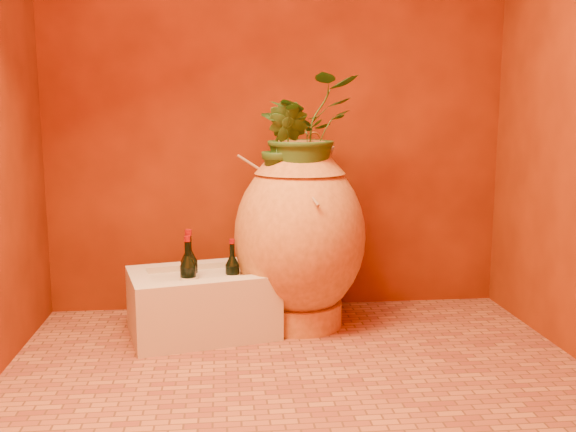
{
  "coord_description": "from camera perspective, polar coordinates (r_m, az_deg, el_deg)",
  "views": [
    {
      "loc": [
        -0.31,
        -2.51,
        1.1
      ],
      "look_at": [
        -0.01,
        0.35,
        0.62
      ],
      "focal_mm": 40.0,
      "sensor_mm": 36.0,
      "label": 1
    }
  ],
  "objects": [
    {
      "name": "plant_side",
      "position": [
        3.12,
        -0.32,
        6.22
      ],
      "size": [
        0.3,
        0.28,
        0.42
      ],
      "primitive_type": "imported",
      "rotation": [
        0.0,
        0.0,
        -0.57
      ],
      "color": "#254C1B",
      "rests_on": "amphora"
    },
    {
      "name": "stone_basin",
      "position": [
        3.22,
        -7.62,
        -7.73
      ],
      "size": [
        0.78,
        0.62,
        0.32
      ],
      "rotation": [
        0.0,
        0.0,
        0.23
      ],
      "color": "#B9B199",
      "rests_on": "floor"
    },
    {
      "name": "plant_main",
      "position": [
        3.18,
        1.37,
        7.51
      ],
      "size": [
        0.64,
        0.61,
        0.55
      ],
      "primitive_type": "imported",
      "rotation": [
        0.0,
        0.0,
        0.48
      ],
      "color": "#254C1B",
      "rests_on": "amphora"
    },
    {
      "name": "wall_back",
      "position": [
        3.53,
        -0.91,
        11.87
      ],
      "size": [
        2.5,
        0.02,
        2.5
      ],
      "primitive_type": "cube",
      "color": "#561A04",
      "rests_on": "ground"
    },
    {
      "name": "wine_bottle_a",
      "position": [
        3.12,
        -8.86,
        -5.63
      ],
      "size": [
        0.08,
        0.08,
        0.33
      ],
      "color": "black",
      "rests_on": "stone_basin"
    },
    {
      "name": "wall_tap",
      "position": [
        3.46,
        2.36,
        6.11
      ],
      "size": [
        0.08,
        0.17,
        0.18
      ],
      "color": "#A97B27",
      "rests_on": "wall_back"
    },
    {
      "name": "wine_bottle_b",
      "position": [
        3.2,
        -4.96,
        -5.4
      ],
      "size": [
        0.07,
        0.07,
        0.29
      ],
      "color": "black",
      "rests_on": "stone_basin"
    },
    {
      "name": "wine_bottle_c",
      "position": [
        3.16,
        -8.76,
        -5.29
      ],
      "size": [
        0.09,
        0.09,
        0.35
      ],
      "color": "black",
      "rests_on": "stone_basin"
    },
    {
      "name": "floor",
      "position": [
        2.76,
        1.04,
        -14.05
      ],
      "size": [
        2.5,
        2.5,
        0.0
      ],
      "primitive_type": "plane",
      "color": "#985631",
      "rests_on": "ground"
    },
    {
      "name": "amphora",
      "position": [
        3.25,
        1.05,
        -1.72
      ],
      "size": [
        0.71,
        0.71,
        0.95
      ],
      "rotation": [
        0.0,
        0.0,
        -0.08
      ],
      "color": "#D08A3A",
      "rests_on": "floor"
    }
  ]
}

